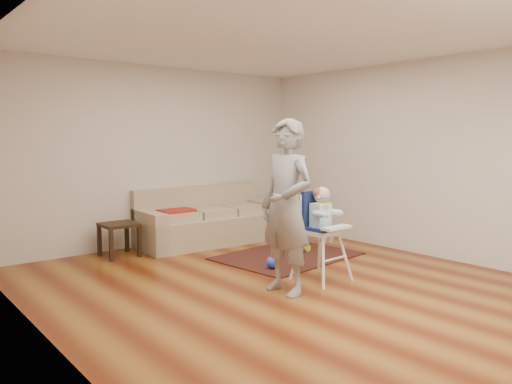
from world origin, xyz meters
TOP-DOWN VIEW (x-y plane):
  - ground at (0.00, 0.00)m, footprint 5.50×5.50m
  - room_envelope at (0.00, 0.53)m, footprint 5.04×5.52m
  - sofa at (0.60, 2.30)m, footprint 2.27×1.01m
  - side_table at (-0.85, 2.34)m, footprint 0.46×0.46m
  - area_rug at (0.94, 0.87)m, footprint 1.95×1.54m
  - ride_on_toy at (1.19, 1.02)m, footprint 0.42×0.32m
  - toy_ball at (0.33, 0.48)m, footprint 0.15×0.15m
  - high_chair at (0.45, -0.23)m, footprint 0.53×0.53m
  - adult at (-0.16, -0.30)m, footprint 0.46×0.68m

SIDE VIEW (x-z plane):
  - ground at x=0.00m, z-range 0.00..0.00m
  - area_rug at x=0.94m, z-range 0.00..0.01m
  - toy_ball at x=0.33m, z-range 0.01..0.17m
  - ride_on_toy at x=1.19m, z-range 0.01..0.44m
  - side_table at x=-0.85m, z-range 0.00..0.46m
  - sofa at x=0.60m, z-range 0.00..0.86m
  - high_chair at x=0.45m, z-range -0.02..1.07m
  - adult at x=-0.16m, z-range 0.00..1.83m
  - room_envelope at x=0.00m, z-range 0.52..3.24m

